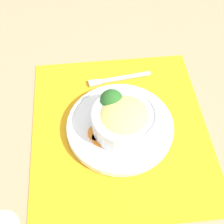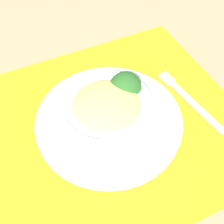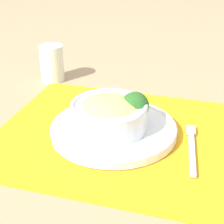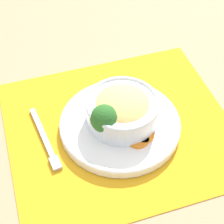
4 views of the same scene
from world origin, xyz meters
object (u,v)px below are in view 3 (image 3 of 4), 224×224
object	(u,v)px
water_glass	(52,65)
fork	(192,144)
bowl	(109,113)
broccoli_floret	(135,107)

from	to	relation	value
water_glass	fork	world-z (taller)	water_glass
bowl	fork	bearing A→B (deg)	4.58
bowl	broccoli_floret	bearing A→B (deg)	30.60
fork	water_glass	bearing A→B (deg)	142.36
water_glass	fork	distance (m)	0.49
broccoli_floret	fork	world-z (taller)	broccoli_floret
bowl	fork	world-z (taller)	bowl
fork	broccoli_floret	bearing A→B (deg)	164.06
water_glass	fork	bearing A→B (deg)	-28.08
bowl	water_glass	world-z (taller)	water_glass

